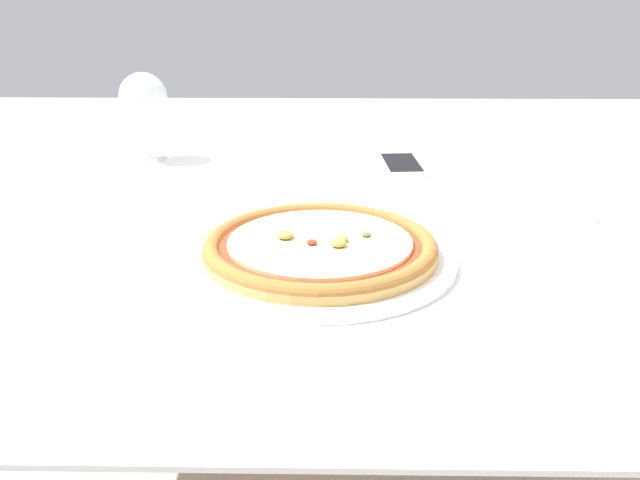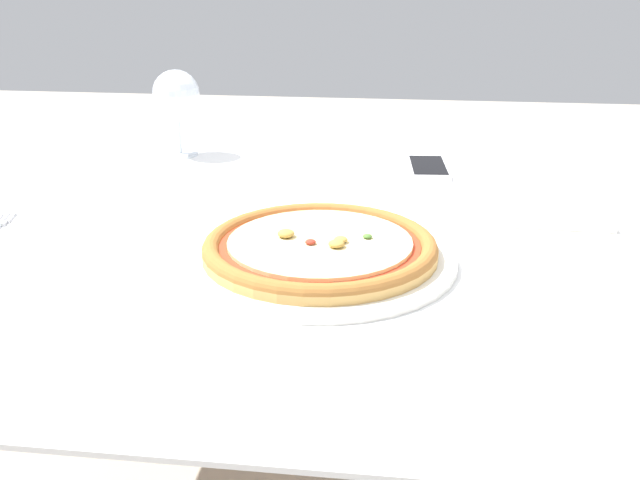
# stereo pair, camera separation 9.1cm
# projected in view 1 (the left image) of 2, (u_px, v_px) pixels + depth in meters

# --- Properties ---
(dining_table) EXTENTS (1.39, 1.11, 0.71)m
(dining_table) POSITION_uv_depth(u_px,v_px,m) (286.00, 267.00, 1.09)
(dining_table) COLOR #997047
(dining_table) RESTS_ON ground_plane
(pizza_plate) EXTENTS (0.35, 0.35, 0.04)m
(pizza_plate) POSITION_uv_depth(u_px,v_px,m) (320.00, 250.00, 0.92)
(pizza_plate) COLOR white
(pizza_plate) RESTS_ON dining_table
(wine_glass_far_left) EXTENTS (0.09, 0.09, 0.17)m
(wine_glass_far_left) POSITION_uv_depth(u_px,v_px,m) (143.00, 98.00, 1.36)
(wine_glass_far_left) COLOR silver
(wine_glass_far_left) RESTS_ON dining_table
(cell_phone) EXTENTS (0.08, 0.15, 0.01)m
(cell_phone) POSITION_uv_depth(u_px,v_px,m) (401.00, 165.00, 1.34)
(cell_phone) COLOR white
(cell_phone) RESTS_ON dining_table
(napkin_folded) EXTENTS (0.15, 0.12, 0.01)m
(napkin_folded) POSITION_uv_depth(u_px,v_px,m) (537.00, 207.00, 1.11)
(napkin_folded) COLOR silver
(napkin_folded) RESTS_ON dining_table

